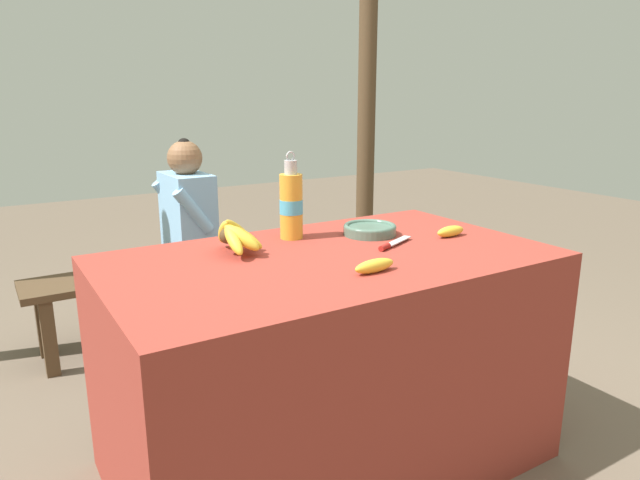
{
  "coord_description": "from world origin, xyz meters",
  "views": [
    {
      "loc": [
        -0.98,
        -1.53,
        1.3
      ],
      "look_at": [
        -0.01,
        0.05,
        0.82
      ],
      "focal_mm": 32.0,
      "sensor_mm": 36.0,
      "label": 1
    }
  ],
  "objects_px": {
    "banana_bunch_ripe": "(235,236)",
    "wooden_bench": "(199,272)",
    "loose_banana_front": "(375,266)",
    "serving_bowl": "(370,229)",
    "banana_bunch_green": "(281,239)",
    "loose_banana_side": "(451,231)",
    "water_bottle": "(292,204)",
    "support_post_far": "(366,121)",
    "seated_vendor": "(180,228)",
    "knife": "(391,244)"
  },
  "relations": [
    {
      "from": "serving_bowl",
      "to": "loose_banana_side",
      "type": "xyz_separation_m",
      "value": [
        0.24,
        -0.18,
        -0.0
      ]
    },
    {
      "from": "water_bottle",
      "to": "knife",
      "type": "xyz_separation_m",
      "value": [
        0.23,
        -0.29,
        -0.12
      ]
    },
    {
      "from": "banana_bunch_ripe",
      "to": "banana_bunch_green",
      "type": "height_order",
      "value": "banana_bunch_ripe"
    },
    {
      "from": "wooden_bench",
      "to": "banana_bunch_green",
      "type": "relative_size",
      "value": 7.95
    },
    {
      "from": "loose_banana_front",
      "to": "banana_bunch_green",
      "type": "distance_m",
      "value": 1.69
    },
    {
      "from": "loose_banana_front",
      "to": "water_bottle",
      "type": "bearing_deg",
      "value": 91.16
    },
    {
      "from": "loose_banana_front",
      "to": "wooden_bench",
      "type": "height_order",
      "value": "loose_banana_front"
    },
    {
      "from": "loose_banana_front",
      "to": "support_post_far",
      "type": "xyz_separation_m",
      "value": [
        1.34,
        1.9,
        0.32
      ]
    },
    {
      "from": "serving_bowl",
      "to": "support_post_far",
      "type": "xyz_separation_m",
      "value": [
        1.08,
        1.51,
        0.31
      ]
    },
    {
      "from": "serving_bowl",
      "to": "support_post_far",
      "type": "distance_m",
      "value": 1.89
    },
    {
      "from": "loose_banana_front",
      "to": "banana_bunch_green",
      "type": "bearing_deg",
      "value": 72.13
    },
    {
      "from": "banana_bunch_ripe",
      "to": "banana_bunch_green",
      "type": "xyz_separation_m",
      "value": [
        0.78,
        1.18,
        -0.38
      ]
    },
    {
      "from": "water_bottle",
      "to": "loose_banana_side",
      "type": "distance_m",
      "value": 0.6
    },
    {
      "from": "loose_banana_front",
      "to": "seated_vendor",
      "type": "height_order",
      "value": "seated_vendor"
    },
    {
      "from": "knife",
      "to": "banana_bunch_ripe",
      "type": "bearing_deg",
      "value": 133.11
    },
    {
      "from": "water_bottle",
      "to": "loose_banana_side",
      "type": "bearing_deg",
      "value": -29.59
    },
    {
      "from": "serving_bowl",
      "to": "wooden_bench",
      "type": "distance_m",
      "value": 1.31
    },
    {
      "from": "loose_banana_side",
      "to": "banana_bunch_green",
      "type": "height_order",
      "value": "loose_banana_side"
    },
    {
      "from": "wooden_bench",
      "to": "banana_bunch_green",
      "type": "distance_m",
      "value": 0.52
    },
    {
      "from": "water_bottle",
      "to": "support_post_far",
      "type": "height_order",
      "value": "support_post_far"
    },
    {
      "from": "water_bottle",
      "to": "seated_vendor",
      "type": "distance_m",
      "value": 1.1
    },
    {
      "from": "banana_bunch_ripe",
      "to": "water_bottle",
      "type": "relative_size",
      "value": 0.77
    },
    {
      "from": "serving_bowl",
      "to": "water_bottle",
      "type": "relative_size",
      "value": 0.62
    },
    {
      "from": "serving_bowl",
      "to": "knife",
      "type": "bearing_deg",
      "value": -103.32
    },
    {
      "from": "wooden_bench",
      "to": "banana_bunch_green",
      "type": "xyz_separation_m",
      "value": [
        0.51,
        0.0,
        0.12
      ]
    },
    {
      "from": "loose_banana_front",
      "to": "support_post_far",
      "type": "relative_size",
      "value": 0.07
    },
    {
      "from": "seated_vendor",
      "to": "support_post_far",
      "type": "height_order",
      "value": "support_post_far"
    },
    {
      "from": "banana_bunch_ripe",
      "to": "wooden_bench",
      "type": "relative_size",
      "value": 0.14
    },
    {
      "from": "banana_bunch_green",
      "to": "water_bottle",
      "type": "bearing_deg",
      "value": -115.51
    },
    {
      "from": "serving_bowl",
      "to": "loose_banana_side",
      "type": "bearing_deg",
      "value": -37.05
    },
    {
      "from": "loose_banana_side",
      "to": "seated_vendor",
      "type": "distance_m",
      "value": 1.48
    },
    {
      "from": "wooden_bench",
      "to": "water_bottle",
      "type": "bearing_deg",
      "value": -90.48
    },
    {
      "from": "loose_banana_front",
      "to": "banana_bunch_green",
      "type": "xyz_separation_m",
      "value": [
        0.51,
        1.58,
        -0.33
      ]
    },
    {
      "from": "support_post_far",
      "to": "knife",
      "type": "bearing_deg",
      "value": -123.5
    },
    {
      "from": "loose_banana_front",
      "to": "knife",
      "type": "relative_size",
      "value": 0.74
    },
    {
      "from": "loose_banana_front",
      "to": "wooden_bench",
      "type": "distance_m",
      "value": 1.64
    },
    {
      "from": "loose_banana_front",
      "to": "serving_bowl",
      "type": "bearing_deg",
      "value": 55.31
    },
    {
      "from": "loose_banana_side",
      "to": "seated_vendor",
      "type": "bearing_deg",
      "value": 114.02
    },
    {
      "from": "banana_bunch_green",
      "to": "loose_banana_front",
      "type": "bearing_deg",
      "value": -107.87
    },
    {
      "from": "loose_banana_front",
      "to": "loose_banana_side",
      "type": "height_order",
      "value": "same"
    },
    {
      "from": "banana_bunch_green",
      "to": "knife",
      "type": "bearing_deg",
      "value": -101.81
    },
    {
      "from": "loose_banana_front",
      "to": "seated_vendor",
      "type": "bearing_deg",
      "value": 93.57
    },
    {
      "from": "loose_banana_front",
      "to": "wooden_bench",
      "type": "relative_size",
      "value": 0.08
    },
    {
      "from": "banana_bunch_green",
      "to": "loose_banana_side",
      "type": "bearing_deg",
      "value": -90.27
    },
    {
      "from": "wooden_bench",
      "to": "serving_bowl",
      "type": "bearing_deg",
      "value": -77.54
    },
    {
      "from": "serving_bowl",
      "to": "wooden_bench",
      "type": "relative_size",
      "value": 0.11
    },
    {
      "from": "banana_bunch_ripe",
      "to": "loose_banana_side",
      "type": "height_order",
      "value": "banana_bunch_ripe"
    },
    {
      "from": "water_bottle",
      "to": "wooden_bench",
      "type": "height_order",
      "value": "water_bottle"
    },
    {
      "from": "loose_banana_front",
      "to": "knife",
      "type": "distance_m",
      "value": 0.3
    },
    {
      "from": "water_bottle",
      "to": "seated_vendor",
      "type": "relative_size",
      "value": 0.3
    }
  ]
}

